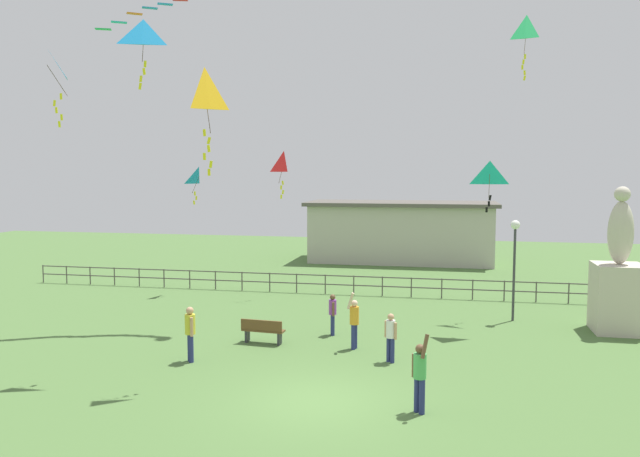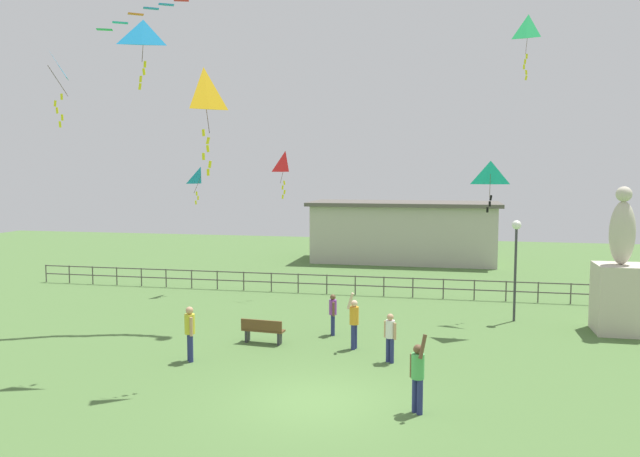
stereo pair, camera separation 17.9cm
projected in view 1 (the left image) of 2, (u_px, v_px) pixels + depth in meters
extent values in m
plane|color=#4C7038|center=(317.00, 401.00, 15.93)|extent=(80.00, 80.00, 0.00)
cube|color=beige|center=(618.00, 298.00, 22.76)|extent=(1.73, 1.73, 2.54)
ellipsoid|color=beige|center=(621.00, 233.00, 22.54)|extent=(0.90, 0.76, 2.33)
sphere|color=beige|center=(622.00, 194.00, 22.41)|extent=(0.56, 0.56, 0.56)
cylinder|color=#38383D|center=(514.00, 275.00, 24.46)|extent=(0.10, 0.10, 3.70)
sphere|color=white|center=(515.00, 225.00, 24.28)|extent=(0.36, 0.36, 0.36)
cube|color=brown|center=(263.00, 330.00, 21.35)|extent=(1.53, 0.53, 0.06)
cube|color=brown|center=(261.00, 325.00, 21.16)|extent=(1.50, 0.19, 0.36)
cube|color=#333338|center=(247.00, 335.00, 21.54)|extent=(0.08, 0.36, 0.45)
cube|color=#333338|center=(280.00, 338.00, 21.20)|extent=(0.08, 0.36, 0.45)
cylinder|color=navy|center=(333.00, 325.00, 22.34)|extent=(0.13, 0.13, 0.76)
cylinder|color=navy|center=(332.00, 324.00, 22.48)|extent=(0.13, 0.13, 0.76)
cylinder|color=purple|center=(333.00, 307.00, 22.35)|extent=(0.28, 0.28, 0.54)
sphere|color=brown|center=(333.00, 297.00, 22.32)|extent=(0.20, 0.20, 0.20)
cylinder|color=brown|center=(333.00, 309.00, 22.17)|extent=(0.08, 0.08, 0.51)
cylinder|color=brown|center=(332.00, 307.00, 22.54)|extent=(0.08, 0.08, 0.51)
cylinder|color=navy|center=(353.00, 337.00, 20.57)|extent=(0.14, 0.14, 0.84)
cylinder|color=navy|center=(355.00, 336.00, 20.72)|extent=(0.14, 0.14, 0.84)
cylinder|color=orange|center=(354.00, 315.00, 20.58)|extent=(0.31, 0.31, 0.60)
sphere|color=beige|center=(354.00, 303.00, 20.54)|extent=(0.23, 0.23, 0.23)
cylinder|color=beige|center=(351.00, 301.00, 20.37)|extent=(0.27, 0.15, 0.57)
cylinder|color=beige|center=(357.00, 315.00, 20.77)|extent=(0.09, 0.09, 0.57)
cylinder|color=navy|center=(392.00, 350.00, 19.12)|extent=(0.13, 0.13, 0.78)
cylinder|color=navy|center=(389.00, 349.00, 19.23)|extent=(0.13, 0.13, 0.78)
cylinder|color=white|center=(391.00, 329.00, 19.12)|extent=(0.29, 0.29, 0.55)
sphere|color=tan|center=(391.00, 317.00, 19.08)|extent=(0.21, 0.21, 0.21)
cylinder|color=tan|center=(396.00, 331.00, 18.99)|extent=(0.09, 0.09, 0.52)
cylinder|color=tan|center=(386.00, 329.00, 19.26)|extent=(0.09, 0.09, 0.52)
cylinder|color=navy|center=(422.00, 397.00, 15.05)|extent=(0.15, 0.15, 0.87)
cylinder|color=navy|center=(417.00, 395.00, 15.19)|extent=(0.15, 0.15, 0.87)
cylinder|color=#4CB259|center=(420.00, 366.00, 15.05)|extent=(0.32, 0.32, 0.62)
sphere|color=brown|center=(420.00, 349.00, 15.01)|extent=(0.23, 0.23, 0.23)
cylinder|color=brown|center=(425.00, 346.00, 14.80)|extent=(0.24, 0.25, 0.59)
cylinder|color=brown|center=(414.00, 365.00, 15.23)|extent=(0.10, 0.10, 0.59)
cylinder|color=navy|center=(190.00, 347.00, 19.32)|extent=(0.15, 0.15, 0.88)
cylinder|color=navy|center=(191.00, 349.00, 19.17)|extent=(0.15, 0.15, 0.88)
cylinder|color=gold|center=(190.00, 324.00, 19.18)|extent=(0.32, 0.32, 0.62)
sphere|color=tan|center=(190.00, 311.00, 19.14)|extent=(0.24, 0.24, 0.24)
cylinder|color=tan|center=(189.00, 324.00, 19.38)|extent=(0.10, 0.10, 0.59)
cylinder|color=tan|center=(192.00, 327.00, 18.99)|extent=(0.10, 0.10, 0.59)
pyramid|color=yellow|center=(205.00, 90.00, 17.33)|extent=(0.91, 0.87, 1.22)
cylinder|color=#4C381E|center=(208.00, 112.00, 17.18)|extent=(0.32, 0.38, 1.22)
cube|color=yellow|center=(204.00, 133.00, 17.20)|extent=(0.11, 0.04, 0.21)
cube|color=yellow|center=(209.00, 141.00, 17.25)|extent=(0.12, 0.05, 0.21)
cube|color=yellow|center=(209.00, 149.00, 17.27)|extent=(0.11, 0.04, 0.21)
cube|color=yellow|center=(204.00, 156.00, 17.26)|extent=(0.08, 0.02, 0.20)
cube|color=yellow|center=(211.00, 164.00, 17.32)|extent=(0.12, 0.02, 0.21)
cube|color=yellow|center=(209.00, 172.00, 17.33)|extent=(0.10, 0.05, 0.20)
pyramid|color=#1EB759|center=(526.00, 30.00, 25.83)|extent=(0.95, 0.84, 1.11)
cylinder|color=#4C381E|center=(525.00, 42.00, 25.58)|extent=(0.16, 0.66, 1.11)
cube|color=yellow|center=(525.00, 57.00, 25.64)|extent=(0.08, 0.01, 0.20)
cube|color=yellow|center=(523.00, 62.00, 25.64)|extent=(0.10, 0.02, 0.20)
cube|color=yellow|center=(522.00, 67.00, 25.65)|extent=(0.08, 0.01, 0.20)
cube|color=yellow|center=(525.00, 73.00, 25.70)|extent=(0.10, 0.05, 0.20)
cube|color=yellow|center=(525.00, 78.00, 25.72)|extent=(0.12, 0.01, 0.21)
pyramid|color=red|center=(284.00, 162.00, 29.20)|extent=(0.87, 0.70, 1.00)
cylinder|color=#4C381E|center=(281.00, 173.00, 29.09)|extent=(0.19, 0.38, 1.00)
cube|color=yellow|center=(283.00, 183.00, 29.15)|extent=(0.12, 0.04, 0.21)
cube|color=yellow|center=(281.00, 187.00, 29.15)|extent=(0.10, 0.02, 0.21)
cube|color=yellow|center=(283.00, 192.00, 29.19)|extent=(0.11, 0.04, 0.21)
cube|color=yellow|center=(281.00, 197.00, 29.19)|extent=(0.10, 0.02, 0.20)
pyramid|color=#198CD1|center=(199.00, 176.00, 29.88)|extent=(0.66, 0.94, 0.83)
cylinder|color=#4C381E|center=(196.00, 185.00, 30.01)|extent=(0.45, 0.13, 0.84)
cube|color=yellow|center=(195.00, 194.00, 30.04)|extent=(0.08, 0.01, 0.20)
cube|color=yellow|center=(196.00, 198.00, 30.07)|extent=(0.08, 0.05, 0.20)
cube|color=yellow|center=(194.00, 203.00, 30.07)|extent=(0.09, 0.03, 0.20)
pyramid|color=#19B2B2|center=(490.00, 174.00, 22.36)|extent=(1.03, 0.51, 0.87)
cylinder|color=#4C381E|center=(489.00, 186.00, 22.62)|extent=(0.03, 0.47, 0.87)
cube|color=black|center=(490.00, 198.00, 22.67)|extent=(0.11, 0.03, 0.21)
cube|color=black|center=(489.00, 204.00, 22.68)|extent=(0.09, 0.02, 0.20)
cube|color=black|center=(487.00, 210.00, 22.68)|extent=(0.08, 0.04, 0.20)
pyramid|color=#198CD1|center=(144.00, 36.00, 18.56)|extent=(1.15, 0.85, 0.85)
cylinder|color=#4C381E|center=(143.00, 49.00, 18.34)|extent=(0.20, 0.50, 0.86)
cube|color=yellow|center=(145.00, 64.00, 18.40)|extent=(0.09, 0.03, 0.20)
cube|color=yellow|center=(144.00, 71.00, 18.41)|extent=(0.10, 0.01, 0.21)
cube|color=yellow|center=(141.00, 79.00, 18.40)|extent=(0.09, 0.05, 0.20)
cube|color=yellow|center=(140.00, 86.00, 18.41)|extent=(0.11, 0.02, 0.21)
pyramid|color=#198CD1|center=(47.00, 65.00, 19.45)|extent=(0.86, 0.92, 0.95)
cylinder|color=#4C381E|center=(57.00, 80.00, 19.58)|extent=(0.52, 0.30, 0.95)
cube|color=yellow|center=(61.00, 96.00, 19.64)|extent=(0.08, 0.01, 0.20)
cube|color=yellow|center=(54.00, 103.00, 19.61)|extent=(0.11, 0.02, 0.21)
cube|color=yellow|center=(56.00, 110.00, 19.64)|extent=(0.11, 0.03, 0.21)
cube|color=yellow|center=(62.00, 117.00, 19.70)|extent=(0.09, 0.03, 0.20)
cube|color=yellow|center=(59.00, 124.00, 19.70)|extent=(0.09, 0.05, 0.20)
cube|color=red|center=(180.00, 0.00, 24.11)|extent=(0.62, 0.41, 0.03)
cube|color=#198CD1|center=(165.00, 4.00, 24.00)|extent=(0.62, 0.50, 0.03)
cube|color=#198CD1|center=(150.00, 8.00, 23.82)|extent=(0.62, 0.51, 0.03)
cube|color=orange|center=(135.00, 14.00, 23.63)|extent=(0.61, 0.53, 0.03)
cube|color=#19B2B2|center=(119.00, 22.00, 23.46)|extent=(0.62, 0.50, 0.03)
cube|color=#1EB759|center=(103.00, 29.00, 23.34)|extent=(0.63, 0.44, 0.03)
cylinder|color=#4C4742|center=(43.00, 274.00, 33.15)|extent=(0.06, 0.06, 0.95)
cylinder|color=#4C4742|center=(67.00, 275.00, 32.86)|extent=(0.06, 0.06, 0.95)
cylinder|color=#4C4742|center=(90.00, 276.00, 32.59)|extent=(0.06, 0.06, 0.95)
cylinder|color=#4C4742|center=(114.00, 276.00, 32.31)|extent=(0.06, 0.06, 0.95)
cylinder|color=#4C4742|center=(139.00, 277.00, 32.02)|extent=(0.06, 0.06, 0.95)
cylinder|color=#4C4742|center=(164.00, 278.00, 31.75)|extent=(0.06, 0.06, 0.95)
cylinder|color=#4C4742|center=(190.00, 279.00, 31.46)|extent=(0.06, 0.06, 0.95)
cylinder|color=#4C4742|center=(215.00, 280.00, 31.19)|extent=(0.06, 0.06, 0.95)
cylinder|color=#4C4742|center=(242.00, 281.00, 30.90)|extent=(0.06, 0.06, 0.95)
cylinder|color=#4C4742|center=(270.00, 282.00, 30.62)|extent=(0.06, 0.06, 0.95)
cylinder|color=#4C4742|center=(297.00, 283.00, 30.34)|extent=(0.06, 0.06, 0.95)
cylinder|color=#4C4742|center=(325.00, 284.00, 30.05)|extent=(0.06, 0.06, 0.95)
cylinder|color=#4C4742|center=(354.00, 285.00, 29.77)|extent=(0.06, 0.06, 0.95)
cylinder|color=#4C4742|center=(382.00, 286.00, 29.50)|extent=(0.06, 0.06, 0.95)
cylinder|color=#4C4742|center=(411.00, 287.00, 29.22)|extent=(0.06, 0.06, 0.95)
cylinder|color=#4C4742|center=(442.00, 288.00, 28.94)|extent=(0.06, 0.06, 0.95)
cylinder|color=#4C4742|center=(473.00, 290.00, 28.66)|extent=(0.06, 0.06, 0.95)
cylinder|color=#4C4742|center=(504.00, 291.00, 28.37)|extent=(0.06, 0.06, 0.95)
cylinder|color=#4C4742|center=(536.00, 292.00, 28.09)|extent=(0.06, 0.06, 0.95)
cylinder|color=#4C4742|center=(569.00, 293.00, 27.81)|extent=(0.06, 0.06, 0.95)
cylinder|color=#4C4742|center=(602.00, 294.00, 27.53)|extent=(0.06, 0.06, 0.95)
cylinder|color=#4C4742|center=(637.00, 296.00, 27.25)|extent=(0.06, 0.06, 0.95)
cube|color=#4C4742|center=(377.00, 277.00, 29.51)|extent=(36.00, 0.05, 0.05)
cube|color=#4C4742|center=(377.00, 286.00, 29.55)|extent=(36.00, 0.05, 0.05)
cube|color=#B7B2A3|center=(401.00, 233.00, 41.07)|extent=(11.79, 4.73, 3.74)
cube|color=#59544C|center=(401.00, 204.00, 40.90)|extent=(12.39, 5.33, 0.24)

